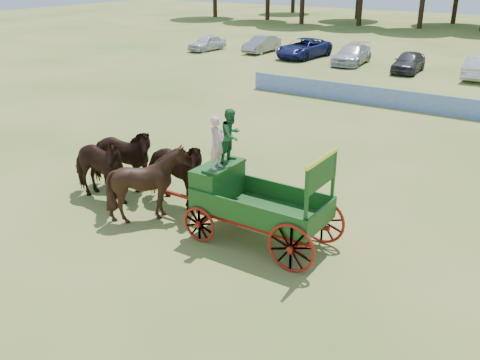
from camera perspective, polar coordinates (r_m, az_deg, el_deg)
name	(u,v)px	position (r m, az deg, el deg)	size (l,w,h in m)	color
ground	(351,288)	(13.96, 11.79, -11.22)	(160.00, 160.00, 0.00)	tan
horse_lead_left	(97,168)	(18.50, -15.05, 1.21)	(1.28, 2.81, 2.37)	black
horse_lead_right	(120,159)	(19.19, -12.64, 2.21)	(1.28, 2.81, 2.37)	black
horse_wheel_left	(150,183)	(16.87, -9.55, -0.37)	(1.92, 2.16, 2.38)	black
horse_wheel_right	(173,173)	(17.62, -7.15, 0.78)	(1.28, 2.81, 2.37)	black
farm_dray	(240,184)	(15.41, -0.03, -0.47)	(5.99, 2.00, 3.73)	maroon
sponsor_banner	(469,109)	(30.29, 23.25, 6.99)	(26.00, 0.08, 1.05)	#2047AD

